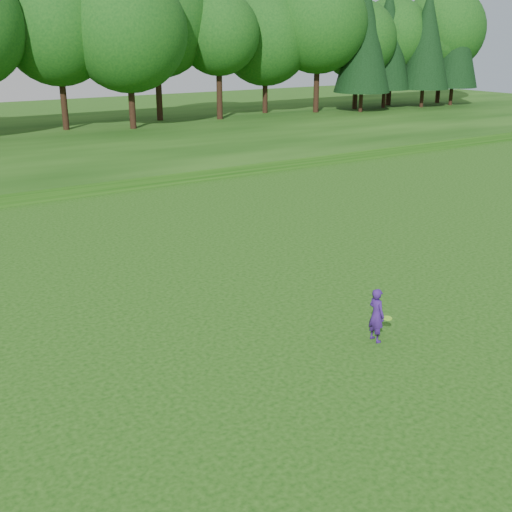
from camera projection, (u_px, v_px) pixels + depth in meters
ground at (229, 388)px, 14.05m from camera, size 140.00×140.00×0.00m
walking_path at (10, 201)px, 29.91m from camera, size 130.00×1.60×0.04m
woman at (376, 315)px, 16.03m from camera, size 0.44×0.63×1.40m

